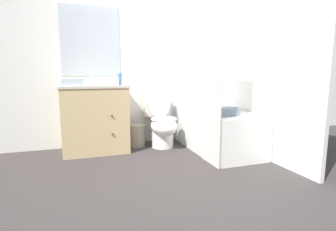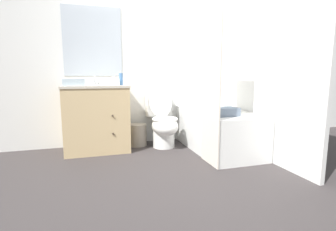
{
  "view_description": "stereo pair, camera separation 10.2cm",
  "coord_description": "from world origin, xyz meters",
  "px_view_note": "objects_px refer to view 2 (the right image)",
  "views": [
    {
      "loc": [
        -0.94,
        -2.24,
        1.02
      ],
      "look_at": [
        0.07,
        0.71,
        0.53
      ],
      "focal_mm": 28.0,
      "sensor_mm": 36.0,
      "label": 1
    },
    {
      "loc": [
        -0.85,
        -2.27,
        1.02
      ],
      "look_at": [
        0.07,
        0.71,
        0.53
      ],
      "focal_mm": 28.0,
      "sensor_mm": 36.0,
      "label": 2
    }
  ],
  "objects_px": {
    "sink_faucet": "(95,82)",
    "wastebasket": "(138,135)",
    "vanity_cabinet": "(97,117)",
    "toilet": "(163,123)",
    "bath_towel_folded": "(225,112)",
    "tissue_box": "(114,82)",
    "bathtub": "(217,130)",
    "soap_dispenser": "(121,79)",
    "hand_towel_folded": "(74,82)"
  },
  "relations": [
    {
      "from": "sink_faucet",
      "to": "tissue_box",
      "type": "distance_m",
      "value": 0.33
    },
    {
      "from": "sink_faucet",
      "to": "toilet",
      "type": "bearing_deg",
      "value": -17.37
    },
    {
      "from": "sink_faucet",
      "to": "toilet",
      "type": "height_order",
      "value": "sink_faucet"
    },
    {
      "from": "wastebasket",
      "to": "bath_towel_folded",
      "type": "bearing_deg",
      "value": -46.76
    },
    {
      "from": "sink_faucet",
      "to": "wastebasket",
      "type": "distance_m",
      "value": 0.95
    },
    {
      "from": "vanity_cabinet",
      "to": "bath_towel_folded",
      "type": "xyz_separation_m",
      "value": [
        1.44,
        -0.85,
        0.13
      ]
    },
    {
      "from": "tissue_box",
      "to": "hand_towel_folded",
      "type": "height_order",
      "value": "tissue_box"
    },
    {
      "from": "soap_dispenser",
      "to": "toilet",
      "type": "bearing_deg",
      "value": -2.72
    },
    {
      "from": "sink_faucet",
      "to": "bath_towel_folded",
      "type": "relative_size",
      "value": 0.51
    },
    {
      "from": "toilet",
      "to": "bathtub",
      "type": "distance_m",
      "value": 0.75
    },
    {
      "from": "bath_towel_folded",
      "to": "tissue_box",
      "type": "bearing_deg",
      "value": 145.68
    },
    {
      "from": "hand_towel_folded",
      "to": "bathtub",
      "type": "bearing_deg",
      "value": -7.86
    },
    {
      "from": "bathtub",
      "to": "hand_towel_folded",
      "type": "distance_m",
      "value": 1.94
    },
    {
      "from": "sink_faucet",
      "to": "wastebasket",
      "type": "xyz_separation_m",
      "value": [
        0.56,
        -0.12,
        -0.76
      ]
    },
    {
      "from": "toilet",
      "to": "hand_towel_folded",
      "type": "distance_m",
      "value": 1.3
    },
    {
      "from": "toilet",
      "to": "bathtub",
      "type": "height_order",
      "value": "toilet"
    },
    {
      "from": "bathtub",
      "to": "bath_towel_folded",
      "type": "distance_m",
      "value": 0.53
    },
    {
      "from": "soap_dispenser",
      "to": "bath_towel_folded",
      "type": "relative_size",
      "value": 0.66
    },
    {
      "from": "bathtub",
      "to": "tissue_box",
      "type": "xyz_separation_m",
      "value": [
        -1.32,
        0.41,
        0.65
      ]
    },
    {
      "from": "toilet",
      "to": "bathtub",
      "type": "bearing_deg",
      "value": -28.69
    },
    {
      "from": "tissue_box",
      "to": "bath_towel_folded",
      "type": "relative_size",
      "value": 0.5
    },
    {
      "from": "bathtub",
      "to": "soap_dispenser",
      "type": "height_order",
      "value": "soap_dispenser"
    },
    {
      "from": "bath_towel_folded",
      "to": "toilet",
      "type": "bearing_deg",
      "value": 124.9
    },
    {
      "from": "wastebasket",
      "to": "tissue_box",
      "type": "height_order",
      "value": "tissue_box"
    },
    {
      "from": "bathtub",
      "to": "toilet",
      "type": "bearing_deg",
      "value": 151.31
    },
    {
      "from": "wastebasket",
      "to": "bathtub",
      "type": "bearing_deg",
      "value": -27.56
    },
    {
      "from": "toilet",
      "to": "tissue_box",
      "type": "distance_m",
      "value": 0.88
    },
    {
      "from": "tissue_box",
      "to": "vanity_cabinet",
      "type": "bearing_deg",
      "value": 173.96
    },
    {
      "from": "vanity_cabinet",
      "to": "sink_faucet",
      "type": "xyz_separation_m",
      "value": [
        -0.0,
        0.21,
        0.46
      ]
    },
    {
      "from": "soap_dispenser",
      "to": "hand_towel_folded",
      "type": "xyz_separation_m",
      "value": [
        -0.58,
        -0.14,
        -0.04
      ]
    },
    {
      "from": "wastebasket",
      "to": "bath_towel_folded",
      "type": "xyz_separation_m",
      "value": [
        0.88,
        -0.93,
        0.43
      ]
    },
    {
      "from": "hand_towel_folded",
      "to": "bath_towel_folded",
      "type": "bearing_deg",
      "value": -21.4
    },
    {
      "from": "hand_towel_folded",
      "to": "bath_towel_folded",
      "type": "distance_m",
      "value": 1.85
    },
    {
      "from": "bathtub",
      "to": "vanity_cabinet",
      "type": "bearing_deg",
      "value": 164.5
    },
    {
      "from": "soap_dispenser",
      "to": "sink_faucet",
      "type": "bearing_deg",
      "value": 142.5
    },
    {
      "from": "toilet",
      "to": "tissue_box",
      "type": "xyz_separation_m",
      "value": [
        -0.66,
        0.05,
        0.58
      ]
    },
    {
      "from": "vanity_cabinet",
      "to": "sink_faucet",
      "type": "distance_m",
      "value": 0.51
    },
    {
      "from": "wastebasket",
      "to": "soap_dispenser",
      "type": "bearing_deg",
      "value": -150.11
    },
    {
      "from": "hand_towel_folded",
      "to": "wastebasket",
      "type": "bearing_deg",
      "value": 18.35
    },
    {
      "from": "soap_dispenser",
      "to": "bath_towel_folded",
      "type": "distance_m",
      "value": 1.42
    },
    {
      "from": "tissue_box",
      "to": "soap_dispenser",
      "type": "height_order",
      "value": "soap_dispenser"
    },
    {
      "from": "toilet",
      "to": "hand_towel_folded",
      "type": "height_order",
      "value": "hand_towel_folded"
    },
    {
      "from": "vanity_cabinet",
      "to": "tissue_box",
      "type": "relative_size",
      "value": 6.31
    },
    {
      "from": "toilet",
      "to": "bathtub",
      "type": "relative_size",
      "value": 0.61
    },
    {
      "from": "bath_towel_folded",
      "to": "sink_faucet",
      "type": "bearing_deg",
      "value": 143.77
    },
    {
      "from": "bathtub",
      "to": "soap_dispenser",
      "type": "relative_size",
      "value": 7.68
    },
    {
      "from": "vanity_cabinet",
      "to": "toilet",
      "type": "relative_size",
      "value": 1.02
    },
    {
      "from": "sink_faucet",
      "to": "tissue_box",
      "type": "height_order",
      "value": "sink_faucet"
    },
    {
      "from": "vanity_cabinet",
      "to": "bath_towel_folded",
      "type": "distance_m",
      "value": 1.68
    },
    {
      "from": "hand_towel_folded",
      "to": "bath_towel_folded",
      "type": "relative_size",
      "value": 0.91
    }
  ]
}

